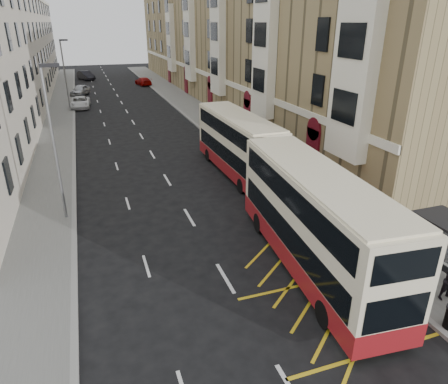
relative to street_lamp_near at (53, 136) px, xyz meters
name	(u,v)px	position (x,y,z in m)	size (l,w,h in m)	color
ground	(265,345)	(6.35, -12.00, -4.64)	(200.00, 200.00, 0.00)	black
pavement_right	(215,124)	(14.35, 18.00, -4.56)	(4.00, 120.00, 0.15)	#62625D
pavement_left	(57,137)	(-1.15, 18.00, -4.56)	(3.00, 120.00, 0.15)	#62625D
kerb_right	(197,126)	(12.35, 18.00, -4.56)	(0.25, 120.00, 0.15)	gray
kerb_left	(74,136)	(0.35, 18.00, -4.56)	(0.25, 120.00, 0.15)	gray
road_markings	(122,104)	(6.35, 33.00, -4.63)	(10.00, 110.00, 0.01)	silver
terrace_right	(228,41)	(21.23, 33.38, 2.88)	(10.75, 79.00, 15.25)	#938055
guard_railing	(332,220)	(12.60, -6.25, -3.78)	(0.06, 6.56, 1.01)	red
street_lamp_near	(53,136)	(0.00, 0.00, 0.00)	(0.93, 0.18, 8.00)	gray
street_lamp_far	(65,72)	(0.00, 30.00, 0.00)	(0.93, 0.18, 8.00)	gray
double_decker_front	(314,221)	(10.15, -8.38, -2.38)	(3.49, 11.30, 4.44)	#F8ECC4
double_decker_rear	(238,144)	(11.35, 3.62, -2.50)	(2.58, 10.54, 4.19)	#F8ECC4
pedestrian_far	(422,253)	(14.25, -10.41, -3.62)	(1.01, 0.42, 1.73)	black
white_van	(80,102)	(1.15, 31.99, -3.96)	(2.25, 4.89, 1.36)	white
car_silver	(80,90)	(1.28, 41.60, -3.88)	(1.78, 4.43, 1.51)	#B4B7BC
car_dark	(86,75)	(2.50, 59.27, -3.83)	(1.71, 4.89, 1.61)	black
car_red	(143,81)	(11.55, 49.01, -3.98)	(1.84, 4.52, 1.31)	#9B0301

